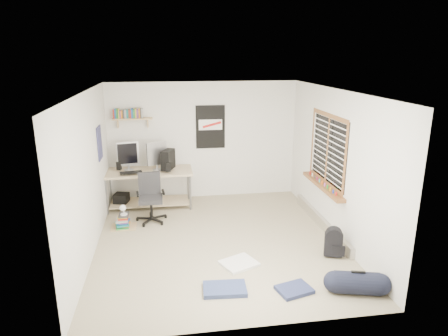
{
  "coord_description": "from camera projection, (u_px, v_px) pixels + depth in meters",
  "views": [
    {
      "loc": [
        -0.81,
        -6.08,
        3.06
      ],
      "look_at": [
        0.16,
        0.37,
        1.17
      ],
      "focal_mm": 32.0,
      "sensor_mm": 36.0,
      "label": 1
    }
  ],
  "objects": [
    {
      "name": "baseboard_heater",
      "position": [
        322.0,
        222.0,
        7.28
      ],
      "size": [
        0.08,
        2.5,
        0.18
      ],
      "primitive_type": "cube",
      "color": "#B7B2A8",
      "rests_on": "floor"
    },
    {
      "name": "ceiling",
      "position": [
        217.0,
        91.0,
        6.05
      ],
      "size": [
        4.0,
        4.5,
        0.01
      ],
      "primitive_type": "cube",
      "color": "white",
      "rests_on": "ground"
    },
    {
      "name": "left_wall",
      "position": [
        88.0,
        176.0,
        6.11
      ],
      "size": [
        0.01,
        4.5,
        2.5
      ],
      "primitive_type": "cube",
      "color": "silver",
      "rests_on": "ground"
    },
    {
      "name": "monitor_right",
      "position": [
        157.0,
        157.0,
        8.03
      ],
      "size": [
        0.43,
        0.28,
        0.47
      ],
      "primitive_type": "cube",
      "rotation": [
        0.0,
        0.0,
        0.46
      ],
      "color": "#B8B8BD",
      "rests_on": "desk"
    },
    {
      "name": "speaker_left",
      "position": [
        119.0,
        166.0,
        8.0
      ],
      "size": [
        0.11,
        0.11,
        0.17
      ],
      "primitive_type": "cube",
      "rotation": [
        0.0,
        0.0,
        -0.33
      ],
      "color": "black",
      "rests_on": "desk"
    },
    {
      "name": "tshirt",
      "position": [
        239.0,
        263.0,
        5.99
      ],
      "size": [
        0.63,
        0.59,
        0.04
      ],
      "primitive_type": "cube",
      "rotation": [
        0.0,
        0.0,
        0.42
      ],
      "color": "silver",
      "rests_on": "floor"
    },
    {
      "name": "jeans_b",
      "position": [
        294.0,
        290.0,
        5.31
      ],
      "size": [
        0.52,
        0.44,
        0.06
      ],
      "primitive_type": "cube",
      "rotation": [
        0.0,
        0.0,
        0.27
      ],
      "color": "#22294D",
      "rests_on": "floor"
    },
    {
      "name": "poster_left_wall",
      "position": [
        100.0,
        143.0,
        7.18
      ],
      "size": [
        0.02,
        0.42,
        0.6
      ],
      "primitive_type": "cube",
      "color": "navy",
      "rests_on": "left_wall"
    },
    {
      "name": "duffel_bag",
      "position": [
        357.0,
        284.0,
        5.24
      ],
      "size": [
        0.36,
        0.36,
        0.59
      ],
      "primitive_type": "cylinder",
      "rotation": [
        0.0,
        0.0,
        -0.25
      ],
      "color": "black",
      "rests_on": "floor"
    },
    {
      "name": "subwoofer",
      "position": [
        122.0,
        201.0,
        8.19
      ],
      "size": [
        0.33,
        0.33,
        0.31
      ],
      "primitive_type": "cube",
      "rotation": [
        0.0,
        0.0,
        -0.24
      ],
      "color": "black",
      "rests_on": "floor"
    },
    {
      "name": "window",
      "position": [
        327.0,
        150.0,
        6.91
      ],
      "size": [
        0.1,
        1.5,
        1.26
      ],
      "primitive_type": "cube",
      "color": "brown",
      "rests_on": "right_wall"
    },
    {
      "name": "desk_lamp",
      "position": [
        123.0,
        208.0,
        7.15
      ],
      "size": [
        0.19,
        0.24,
        0.21
      ],
      "primitive_type": "cube",
      "rotation": [
        0.0,
        0.0,
        0.38
      ],
      "color": "silver",
      "rests_on": "book_stack"
    },
    {
      "name": "back_wall",
      "position": [
        203.0,
        141.0,
        8.54
      ],
      "size": [
        4.0,
        0.01,
        2.5
      ],
      "primitive_type": "cube",
      "color": "silver",
      "rests_on": "ground"
    },
    {
      "name": "keyboard",
      "position": [
        131.0,
        172.0,
        7.81
      ],
      "size": [
        0.44,
        0.22,
        0.02
      ],
      "primitive_type": "cube",
      "rotation": [
        0.0,
        0.0,
        0.17
      ],
      "color": "black",
      "rests_on": "desk"
    },
    {
      "name": "pc_tower",
      "position": [
        168.0,
        160.0,
        8.02
      ],
      "size": [
        0.31,
        0.41,
        0.39
      ],
      "primitive_type": "cube",
      "rotation": [
        0.0,
        0.0,
        -0.39
      ],
      "color": "black",
      "rests_on": "desk"
    },
    {
      "name": "book_stack",
      "position": [
        123.0,
        220.0,
        7.23
      ],
      "size": [
        0.58,
        0.52,
        0.33
      ],
      "primitive_type": "cube",
      "rotation": [
        0.0,
        0.0,
        0.3
      ],
      "color": "brown",
      "rests_on": "floor"
    },
    {
      "name": "speaker_right",
      "position": [
        168.0,
        167.0,
        7.89
      ],
      "size": [
        0.1,
        0.1,
        0.19
      ],
      "primitive_type": "cube",
      "rotation": [
        0.0,
        0.0,
        0.07
      ],
      "color": "black",
      "rests_on": "desk"
    },
    {
      "name": "monitor_left",
      "position": [
        128.0,
        157.0,
        8.02
      ],
      "size": [
        0.44,
        0.19,
        0.47
      ],
      "primitive_type": "cube",
      "rotation": [
        0.0,
        0.0,
        0.21
      ],
      "color": "#9E9EA2",
      "rests_on": "desk"
    },
    {
      "name": "poster_back_wall",
      "position": [
        210.0,
        127.0,
        8.45
      ],
      "size": [
        0.62,
        0.03,
        0.92
      ],
      "primitive_type": "cube",
      "color": "black",
      "rests_on": "back_wall"
    },
    {
      "name": "wall_shelf",
      "position": [
        132.0,
        119.0,
        8.07
      ],
      "size": [
        0.8,
        0.22,
        0.24
      ],
      "primitive_type": "cube",
      "color": "tan",
      "rests_on": "back_wall"
    },
    {
      "name": "right_wall",
      "position": [
        336.0,
        165.0,
        6.68
      ],
      "size": [
        0.01,
        4.5,
        2.5
      ],
      "primitive_type": "cube",
      "color": "silver",
      "rests_on": "ground"
    },
    {
      "name": "desk",
      "position": [
        149.0,
        190.0,
        8.18
      ],
      "size": [
        1.89,
        1.16,
        0.8
      ],
      "primitive_type": "cube",
      "rotation": [
        0.0,
        0.0,
        -0.24
      ],
      "color": "#CAC08C",
      "rests_on": "floor"
    },
    {
      "name": "backpack",
      "position": [
        333.0,
        244.0,
        6.19
      ],
      "size": [
        0.33,
        0.3,
        0.36
      ],
      "primitive_type": "cube",
      "rotation": [
        0.0,
        0.0,
        -0.36
      ],
      "color": "black",
      "rests_on": "floor"
    },
    {
      "name": "floor",
      "position": [
        218.0,
        241.0,
        6.74
      ],
      "size": [
        4.0,
        4.5,
        0.01
      ],
      "primitive_type": "cube",
      "color": "gray",
      "rests_on": "ground"
    },
    {
      "name": "jeans_a",
      "position": [
        225.0,
        289.0,
        5.32
      ],
      "size": [
        0.6,
        0.4,
        0.06
      ],
      "primitive_type": "cube",
      "rotation": [
        0.0,
        0.0,
        -0.07
      ],
      "color": "navy",
      "rests_on": "floor"
    },
    {
      "name": "office_chair",
      "position": [
        151.0,
        197.0,
        7.41
      ],
      "size": [
        0.66,
        0.66,
        0.92
      ],
      "primitive_type": "cube",
      "rotation": [
        0.0,
        0.0,
        0.1
      ],
      "color": "#262629",
      "rests_on": "floor"
    }
  ]
}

